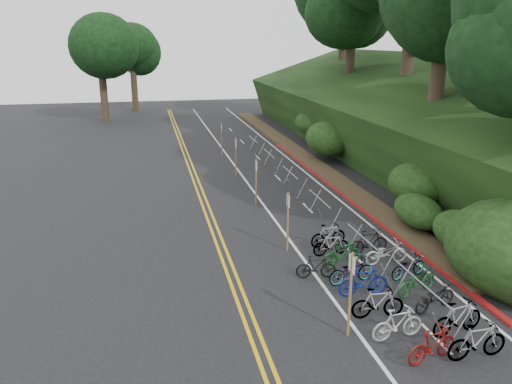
{
  "coord_description": "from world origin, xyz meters",
  "views": [
    {
      "loc": [
        -4.68,
        -13.17,
        8.27
      ],
      "look_at": [
        0.2,
        9.17,
        1.3
      ],
      "focal_mm": 35.0,
      "sensor_mm": 36.0,
      "label": 1
    }
  ],
  "objects": [
    {
      "name": "bike_racks_rest",
      "position": [
        3.0,
        13.0,
        0.85
      ],
      "size": [
        1.14,
        23.0,
        1.17
      ],
      "color": "gray",
      "rests_on": "ground"
    },
    {
      "name": "signpost_near",
      "position": [
        0.67,
        -1.29,
        1.5
      ],
      "size": [
        0.08,
        0.4,
        2.62
      ],
      "color": "brown",
      "rests_on": "ground"
    },
    {
      "name": "signposts_rest",
      "position": [
        0.6,
        14.0,
        1.43
      ],
      "size": [
        0.08,
        18.4,
        2.5
      ],
      "color": "brown",
      "rests_on": "ground"
    },
    {
      "name": "red_curb",
      "position": [
        5.7,
        12.0,
        0.05
      ],
      "size": [
        0.25,
        28.0,
        0.1
      ],
      "primitive_type": "cube",
      "color": "maroon",
      "rests_on": "ground"
    },
    {
      "name": "bike_valet",
      "position": [
        3.0,
        0.82,
        0.49
      ],
      "size": [
        3.14,
        9.94,
        1.08
      ],
      "color": "maroon",
      "rests_on": "ground"
    },
    {
      "name": "road_markings",
      "position": [
        0.63,
        10.1,
        0.0
      ],
      "size": [
        7.47,
        80.0,
        0.01
      ],
      "color": "gold",
      "rests_on": "ground"
    },
    {
      "name": "bike_rack_front",
      "position": [
        3.1,
        -1.02,
        0.94
      ],
      "size": [
        1.19,
        3.34,
        1.28
      ],
      "color": "gray",
      "rests_on": "ground"
    },
    {
      "name": "bike_front",
      "position": [
        0.94,
        2.41,
        0.44
      ],
      "size": [
        0.65,
        1.51,
        0.88
      ],
      "primitive_type": "imported",
      "rotation": [
        0.0,
        0.0,
        1.41
      ],
      "color": "black",
      "rests_on": "ground"
    },
    {
      "name": "embankment",
      "position": [
        12.96,
        19.04,
        2.57
      ],
      "size": [
        14.3,
        48.14,
        9.11
      ],
      "color": "black",
      "rests_on": "ground"
    },
    {
      "name": "ground",
      "position": [
        0.0,
        0.0,
        0.0
      ],
      "size": [
        120.0,
        120.0,
        0.0
      ],
      "primitive_type": "plane",
      "color": "black",
      "rests_on": "ground"
    }
  ]
}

